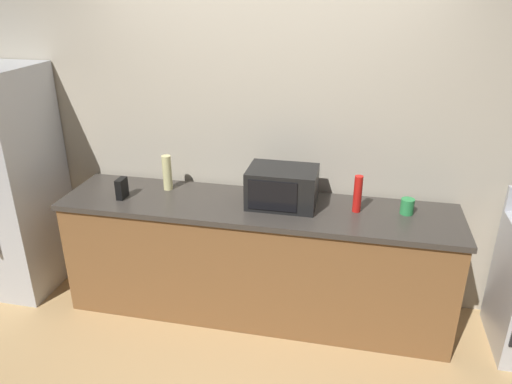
{
  "coord_description": "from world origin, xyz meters",
  "views": [
    {
      "loc": [
        0.66,
        -2.67,
        2.36
      ],
      "look_at": [
        0.0,
        0.4,
        1.0
      ],
      "focal_mm": 34.23,
      "sensor_mm": 36.0,
      "label": 1
    }
  ],
  "objects_px": {
    "refrigerator": "(3,182)",
    "cordless_phone": "(122,188)",
    "bottle_hot_sauce": "(358,194)",
    "mug_green": "(407,206)",
    "microwave": "(282,187)",
    "bottle_vinegar": "(167,173)"
  },
  "relations": [
    {
      "from": "cordless_phone",
      "to": "mug_green",
      "type": "relative_size",
      "value": 1.39
    },
    {
      "from": "refrigerator",
      "to": "microwave",
      "type": "relative_size",
      "value": 3.75
    },
    {
      "from": "microwave",
      "to": "bottle_vinegar",
      "type": "distance_m",
      "value": 0.9
    },
    {
      "from": "microwave",
      "to": "bottle_hot_sauce",
      "type": "distance_m",
      "value": 0.52
    },
    {
      "from": "cordless_phone",
      "to": "mug_green",
      "type": "distance_m",
      "value": 2.02
    },
    {
      "from": "refrigerator",
      "to": "bottle_vinegar",
      "type": "relative_size",
      "value": 6.72
    },
    {
      "from": "refrigerator",
      "to": "microwave",
      "type": "xyz_separation_m",
      "value": [
        2.23,
        0.05,
        0.13
      ]
    },
    {
      "from": "bottle_hot_sauce",
      "to": "mug_green",
      "type": "bearing_deg",
      "value": 5.96
    },
    {
      "from": "mug_green",
      "to": "refrigerator",
      "type": "bearing_deg",
      "value": -178.49
    },
    {
      "from": "refrigerator",
      "to": "cordless_phone",
      "type": "distance_m",
      "value": 1.07
    },
    {
      "from": "bottle_vinegar",
      "to": "bottle_hot_sauce",
      "type": "bearing_deg",
      "value": -3.85
    },
    {
      "from": "cordless_phone",
      "to": "bottle_hot_sauce",
      "type": "xyz_separation_m",
      "value": [
        1.68,
        0.13,
        0.06
      ]
    },
    {
      "from": "microwave",
      "to": "bottle_hot_sauce",
      "type": "height_order",
      "value": "microwave"
    },
    {
      "from": "microwave",
      "to": "bottle_hot_sauce",
      "type": "bearing_deg",
      "value": -0.19
    },
    {
      "from": "bottle_hot_sauce",
      "to": "mug_green",
      "type": "xyz_separation_m",
      "value": [
        0.34,
        0.04,
        -0.08
      ]
    },
    {
      "from": "refrigerator",
      "to": "cordless_phone",
      "type": "relative_size",
      "value": 12.0
    },
    {
      "from": "mug_green",
      "to": "bottle_hot_sauce",
      "type": "bearing_deg",
      "value": -174.04
    },
    {
      "from": "bottle_hot_sauce",
      "to": "bottle_vinegar",
      "type": "bearing_deg",
      "value": 176.15
    },
    {
      "from": "refrigerator",
      "to": "bottle_hot_sauce",
      "type": "height_order",
      "value": "refrigerator"
    },
    {
      "from": "bottle_hot_sauce",
      "to": "mug_green",
      "type": "height_order",
      "value": "bottle_hot_sauce"
    },
    {
      "from": "cordless_phone",
      "to": "mug_green",
      "type": "height_order",
      "value": "cordless_phone"
    },
    {
      "from": "cordless_phone",
      "to": "bottle_vinegar",
      "type": "xyz_separation_m",
      "value": [
        0.27,
        0.23,
        0.06
      ]
    }
  ]
}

